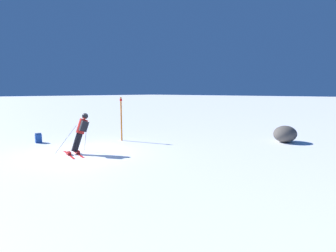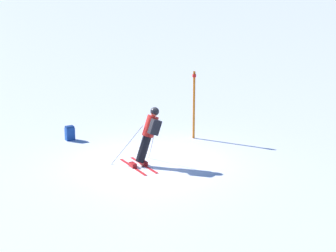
# 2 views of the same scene
# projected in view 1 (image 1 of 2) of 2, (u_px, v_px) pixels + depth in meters

# --- Properties ---
(ground_plane) EXTENTS (300.00, 300.00, 0.00)m
(ground_plane) POSITION_uv_depth(u_px,v_px,m) (84.00, 152.00, 11.44)
(ground_plane) COLOR white
(skier) EXTENTS (1.26, 1.76, 1.77)m
(skier) POSITION_uv_depth(u_px,v_px,m) (81.00, 131.00, 11.12)
(skier) COLOR red
(skier) RESTS_ON ground
(spare_backpack) EXTENTS (0.34, 0.28, 0.50)m
(spare_backpack) POSITION_uv_depth(u_px,v_px,m) (38.00, 138.00, 13.59)
(spare_backpack) COLOR #194293
(spare_backpack) RESTS_ON ground
(exposed_boulder_0) EXTENTS (1.34, 1.14, 0.87)m
(exposed_boulder_0) POSITION_uv_depth(u_px,v_px,m) (285.00, 134.00, 13.71)
(exposed_boulder_0) COLOR #4C4742
(exposed_boulder_0) RESTS_ON ground
(trail_marker) EXTENTS (0.13, 0.13, 2.35)m
(trail_marker) POSITION_uv_depth(u_px,v_px,m) (121.00, 117.00, 14.06)
(trail_marker) COLOR orange
(trail_marker) RESTS_ON ground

